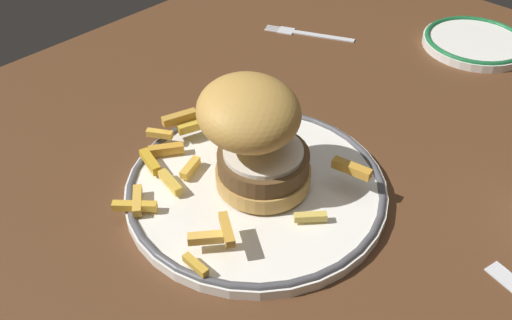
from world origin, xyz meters
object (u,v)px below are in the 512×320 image
object	(u,v)px
burger	(255,135)
side_plate	(475,42)
fork	(306,33)
dinner_plate	(256,187)

from	to	relation	value
burger	side_plate	xyz separation A→B (cm)	(46.18, -2.26, -6.88)
side_plate	fork	distance (cm)	25.67
burger	side_plate	distance (cm)	46.75
dinner_plate	burger	xyz separation A→B (cm)	(0.06, 0.19, 6.87)
fork	side_plate	bearing A→B (deg)	-55.66
burger	fork	xyz separation A→B (cm)	(31.71, 18.93, -7.53)
side_plate	fork	world-z (taller)	side_plate
fork	dinner_plate	bearing A→B (deg)	-148.97
dinner_plate	side_plate	distance (cm)	46.29
burger	dinner_plate	bearing A→B (deg)	-108.47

